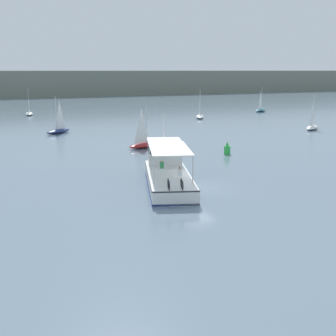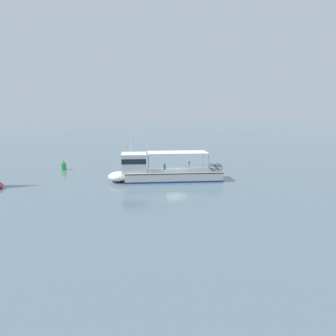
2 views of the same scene
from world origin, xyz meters
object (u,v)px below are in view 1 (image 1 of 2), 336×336
object	(u,v)px
ferry_main	(167,170)
sailboat_mid_channel	(200,115)
sailboat_near_port	(145,143)
sailboat_off_bow	(312,126)
sailboat_near_starboard	(58,129)
channel_buoy	(227,149)
sailboat_outer_anchorage	(29,113)
sailboat_horizon_west	(261,109)

from	to	relation	value
ferry_main	sailboat_mid_channel	bearing A→B (deg)	58.67
sailboat_near_port	sailboat_mid_channel	distance (m)	35.67
sailboat_mid_channel	sailboat_off_bow	distance (m)	23.76
ferry_main	sailboat_near_port	world-z (taller)	sailboat_near_port
ferry_main	sailboat_off_bow	bearing A→B (deg)	32.50
sailboat_near_starboard	sailboat_off_bow	distance (m)	38.55
ferry_main	sailboat_mid_channel	distance (m)	52.29
sailboat_near_port	sailboat_mid_channel	size ratio (longest dim) A/B	1.00
channel_buoy	ferry_main	bearing A→B (deg)	-141.41
ferry_main	sailboat_outer_anchorage	xyz separation A→B (m)	(-1.59, 64.60, -0.47)
sailboat_near_port	channel_buoy	bearing A→B (deg)	-50.25
sailboat_mid_channel	sailboat_outer_anchorage	bearing A→B (deg)	145.29
sailboat_near_starboard	sailboat_mid_channel	xyz separation A→B (m)	(29.05, 10.52, 0.00)
sailboat_outer_anchorage	sailboat_horizon_west	bearing A→B (deg)	-14.82
sailboat_near_port	sailboat_horizon_west	bearing A→B (deg)	39.98
ferry_main	sailboat_horizon_west	bearing A→B (deg)	48.15
sailboat_outer_anchorage	channel_buoy	xyz separation A→B (m)	(12.91, -55.56, 0.03)
sailboat_horizon_west	sailboat_outer_anchorage	bearing A→B (deg)	165.18
sailboat_off_bow	channel_buoy	xyz separation A→B (m)	(-23.45, -13.11, 0.03)
sailboat_near_port	sailboat_horizon_west	xyz separation A→B (m)	(41.70, 34.96, 0.00)
sailboat_mid_channel	sailboat_horizon_west	size ratio (longest dim) A/B	1.00
sailboat_near_starboard	sailboat_horizon_west	xyz separation A→B (m)	(48.33, 17.73, 0.00)
sailboat_off_bow	channel_buoy	size ratio (longest dim) A/B	3.86
sailboat_horizon_west	sailboat_outer_anchorage	xyz separation A→B (m)	(-48.06, 12.72, 0.00)
sailboat_near_port	sailboat_outer_anchorage	bearing A→B (deg)	97.60
sailboat_near_port	channel_buoy	world-z (taller)	sailboat_near_port
channel_buoy	sailboat_horizon_west	bearing A→B (deg)	50.63
ferry_main	channel_buoy	xyz separation A→B (m)	(11.32, 9.04, -0.45)
ferry_main	sailboat_near_port	xyz separation A→B (m)	(4.77, 16.91, -0.47)
sailboat_near_port	sailboat_off_bow	size ratio (longest dim) A/B	1.00
sailboat_horizon_west	channel_buoy	distance (m)	55.41
sailboat_horizon_west	channel_buoy	xyz separation A→B (m)	(-35.15, -42.84, 0.03)
ferry_main	sailboat_near_port	size ratio (longest dim) A/B	2.41
sailboat_near_starboard	sailboat_mid_channel	world-z (taller)	same
sailboat_near_starboard	sailboat_mid_channel	bearing A→B (deg)	19.91
sailboat_mid_channel	sailboat_off_bow	bearing A→B (deg)	-71.38
sailboat_near_starboard	sailboat_off_bow	bearing A→B (deg)	-18.13
ferry_main	sailboat_outer_anchorage	distance (m)	64.62
ferry_main	sailboat_off_bow	size ratio (longest dim) A/B	2.41
sailboat_near_port	sailboat_mid_channel	world-z (taller)	same
ferry_main	sailboat_horizon_west	distance (m)	69.65
sailboat_horizon_west	sailboat_near_starboard	bearing A→B (deg)	-159.85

